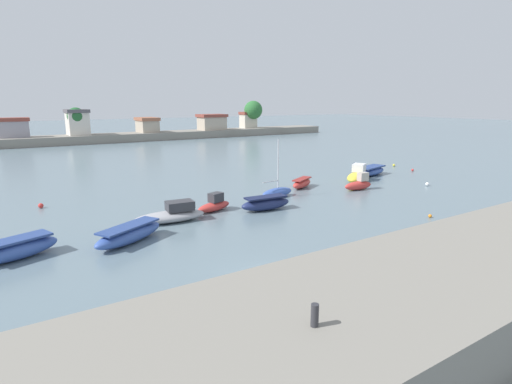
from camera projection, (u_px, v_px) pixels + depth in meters
The scene contains 19 objects.
ground_plane at pixel (275, 281), 20.26m from camera, with size 400.00×400.00×0.00m, color slate.
seawall_embankment at pixel (377, 315), 14.75m from camera, with size 78.54×7.60×2.37m, color gray.
mooring_bollard at pixel (315, 315), 11.79m from camera, with size 0.24×0.24×0.70m, color #2D2D33.
moored_boat_0 at pixel (16, 249), 23.04m from camera, with size 4.92×3.07×1.20m.
moored_boat_1 at pixel (129, 234), 25.75m from camera, with size 5.43×3.95×1.14m.
moored_boat_2 at pixel (172, 215), 30.23m from camera, with size 5.48×2.52×1.50m.
moored_boat_3 at pixel (214, 205), 33.23m from camera, with size 3.56×2.06×1.48m.
moored_boat_4 at pixel (266, 203), 33.47m from camera, with size 4.50×1.73×1.15m.
moored_boat_5 at pixel (277, 192), 37.98m from camera, with size 3.70×1.71×5.42m.
moored_boat_6 at pixel (302, 183), 42.17m from camera, with size 3.79×2.69×0.98m.
moored_boat_7 at pixel (359, 184), 41.14m from camera, with size 3.38×1.23×1.74m.
moored_boat_8 at pixel (358, 175), 45.49m from camera, with size 5.59×4.40×1.93m.
moored_boat_9 at pixel (371, 171), 49.36m from camera, with size 5.58×3.19×1.09m.
mooring_buoy_0 at pixel (413, 170), 52.14m from camera, with size 0.32×0.32×0.32m, color red.
mooring_buoy_1 at pixel (430, 216), 31.35m from camera, with size 0.27×0.27×0.27m, color orange.
mooring_buoy_2 at pixel (427, 184), 43.08m from camera, with size 0.39×0.39×0.39m, color white.
mooring_buoy_3 at pixel (41, 206), 34.12m from camera, with size 0.42×0.42×0.42m, color red.
mooring_buoy_4 at pixel (394, 165), 56.04m from camera, with size 0.34×0.34×0.34m, color yellow.
distant_shoreline at pixel (67, 134), 84.77m from camera, with size 136.19×7.33×9.00m.
Camera 1 is at (-10.96, -15.29, 8.79)m, focal length 28.46 mm.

